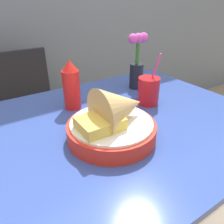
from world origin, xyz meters
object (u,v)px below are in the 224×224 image
object	(u,v)px
chair_far_window	(26,109)
food_basket	(115,120)
ketchup_bottle	(71,86)
flower_vase	(137,64)
drink_cup	(148,92)

from	to	relation	value
chair_far_window	food_basket	world-z (taller)	food_basket
chair_far_window	ketchup_bottle	world-z (taller)	ketchup_bottle
chair_far_window	flower_vase	world-z (taller)	flower_vase
food_basket	flower_vase	world-z (taller)	flower_vase
food_basket	drink_cup	xyz separation A→B (m)	(0.27, 0.14, -0.01)
food_basket	ketchup_bottle	bearing A→B (deg)	95.40
food_basket	drink_cup	size ratio (longest dim) A/B	1.30
food_basket	flower_vase	bearing A→B (deg)	42.57
food_basket	flower_vase	size ratio (longest dim) A/B	1.08
food_basket	ketchup_bottle	world-z (taller)	ketchup_bottle
chair_far_window	flower_vase	distance (m)	0.81
ketchup_bottle	flower_vase	world-z (taller)	flower_vase
drink_cup	flower_vase	bearing A→B (deg)	66.78
chair_far_window	food_basket	bearing A→B (deg)	-82.25
ketchup_bottle	flower_vase	distance (m)	0.37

